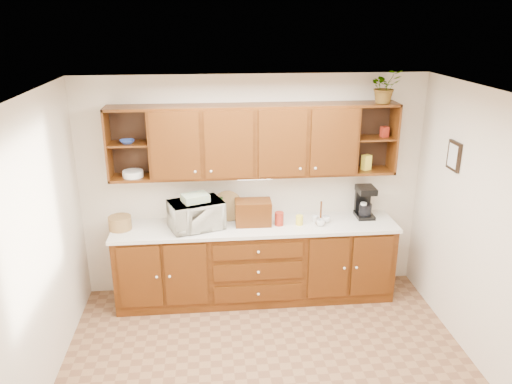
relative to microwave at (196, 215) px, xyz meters
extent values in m
plane|color=#8B6240|center=(0.67, -1.42, -1.10)|extent=(4.00, 4.00, 0.00)
plane|color=white|center=(0.67, -1.42, 1.50)|extent=(4.00, 4.00, 0.00)
plane|color=beige|center=(0.67, 0.33, 0.20)|extent=(4.00, 0.00, 4.00)
plane|color=beige|center=(-1.33, -1.42, 0.20)|extent=(0.00, 3.50, 3.50)
plane|color=beige|center=(2.67, -1.42, 0.20)|extent=(0.00, 3.50, 3.50)
cube|color=#371A06|center=(0.67, 0.03, -0.65)|extent=(3.20, 0.60, 0.90)
cube|color=white|center=(0.67, 0.02, -0.18)|extent=(3.24, 0.64, 0.04)
cube|color=#371A06|center=(0.67, 0.17, 0.79)|extent=(2.30, 0.33, 0.80)
cube|color=black|center=(-0.70, 0.32, 0.79)|extent=(0.45, 0.02, 0.80)
cube|color=black|center=(2.05, 0.32, 0.79)|extent=(0.45, 0.02, 0.80)
cube|color=#371A06|center=(-0.70, 0.17, 0.79)|extent=(0.43, 0.30, 0.02)
cube|color=#371A06|center=(2.05, 0.17, 0.79)|extent=(0.43, 0.30, 0.02)
cube|color=#371A06|center=(2.05, 0.17, 1.18)|extent=(0.45, 0.33, 0.03)
cube|color=white|center=(0.67, 0.12, 0.37)|extent=(0.40, 0.05, 0.02)
cube|color=black|center=(2.65, -0.52, 0.75)|extent=(0.03, 0.24, 0.30)
cylinder|color=olive|center=(-0.85, 0.05, -0.08)|extent=(0.28, 0.28, 0.15)
imported|color=beige|center=(0.00, 0.00, 0.00)|extent=(0.67, 0.56, 0.32)
cube|color=#E5DD6B|center=(0.00, 0.00, 0.20)|extent=(0.33, 0.29, 0.08)
cylinder|color=#113315|center=(0.27, 0.20, -0.02)|extent=(0.09, 0.09, 0.29)
cylinder|color=olive|center=(0.36, 0.19, -0.15)|extent=(0.37, 0.14, 0.36)
cube|color=#371A06|center=(0.65, 0.05, -0.02)|extent=(0.41, 0.26, 0.28)
cylinder|color=#371A06|center=(1.42, -0.02, -0.02)|extent=(0.02, 0.02, 0.27)
cylinder|color=#371A06|center=(1.42, -0.02, -0.15)|extent=(0.11, 0.11, 0.01)
imported|color=white|center=(1.49, 0.01, -0.12)|extent=(0.13, 0.13, 0.08)
imported|color=white|center=(1.36, 0.03, -0.12)|extent=(0.13, 0.13, 0.08)
imported|color=white|center=(1.40, -0.09, -0.12)|extent=(0.13, 0.13, 0.08)
cylinder|color=maroon|center=(0.94, -0.01, -0.08)|extent=(0.13, 0.13, 0.16)
cylinder|color=white|center=(1.95, 0.09, -0.06)|extent=(0.08, 0.08, 0.20)
cylinder|color=yellow|center=(1.17, -0.02, -0.10)|extent=(0.11, 0.11, 0.11)
cube|color=black|center=(1.98, 0.13, -0.14)|extent=(0.20, 0.26, 0.04)
cube|color=black|center=(1.98, 0.23, 0.02)|extent=(0.18, 0.06, 0.32)
cube|color=black|center=(1.98, 0.13, 0.18)|extent=(0.20, 0.26, 0.07)
cylinder|color=black|center=(1.98, 0.11, -0.06)|extent=(0.15, 0.15, 0.14)
imported|color=#284292|center=(-0.71, 0.13, 0.82)|extent=(0.19, 0.19, 0.04)
cylinder|color=white|center=(-0.67, 0.14, 0.46)|extent=(0.28, 0.28, 0.07)
cube|color=yellow|center=(1.96, 0.15, 0.51)|extent=(0.12, 0.11, 0.17)
cube|color=maroon|center=(2.15, 0.16, 0.86)|extent=(0.09, 0.09, 0.12)
imported|color=#999999|center=(2.09, 0.11, 1.37)|extent=(0.37, 0.33, 0.37)
camera|label=1|loc=(0.16, -5.20, 2.11)|focal=35.00mm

